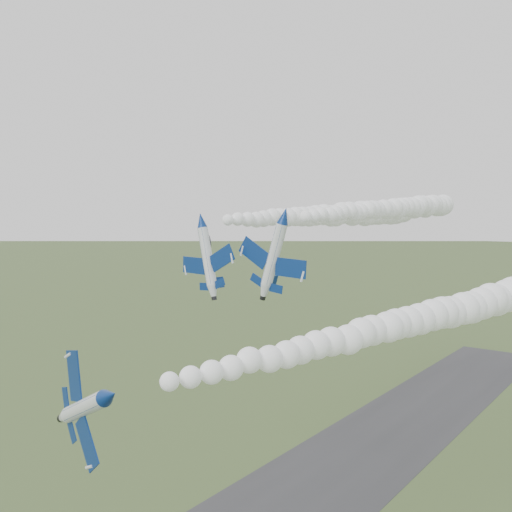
% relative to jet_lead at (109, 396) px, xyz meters
% --- Properties ---
extents(runway, '(24.00, 260.00, 0.04)m').
position_rel_jet_lead_xyz_m(runway, '(-10.05, 41.30, -30.91)').
color(runway, '#2F3032').
rests_on(runway, ground).
extents(jet_lead, '(5.81, 13.20, 10.00)m').
position_rel_jet_lead_xyz_m(jet_lead, '(0.00, 0.00, 0.00)').
color(jet_lead, silver).
extents(smoke_trail_jet_lead, '(21.13, 71.29, 5.32)m').
position_rel_jet_lead_xyz_m(smoke_trail_jet_lead, '(10.23, 37.84, 1.56)').
color(smoke_trail_jet_lead, silver).
extents(jet_pair_left, '(10.93, 13.37, 3.92)m').
position_rel_jet_lead_xyz_m(jet_pair_left, '(-20.41, 33.81, 14.32)').
color(jet_pair_left, silver).
extents(smoke_trail_jet_pair_left, '(11.24, 64.10, 5.80)m').
position_rel_jet_lead_xyz_m(smoke_trail_jet_pair_left, '(-17.24, 68.61, 15.10)').
color(smoke_trail_jet_pair_left, silver).
extents(jet_pair_right, '(10.91, 13.68, 4.35)m').
position_rel_jet_lead_xyz_m(jet_pair_right, '(-6.12, 35.07, 15.04)').
color(jet_pair_right, silver).
extents(smoke_trail_jet_pair_right, '(6.50, 63.27, 4.70)m').
position_rel_jet_lead_xyz_m(smoke_trail_jet_pair_right, '(-6.19, 70.39, 16.18)').
color(smoke_trail_jet_pair_right, silver).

